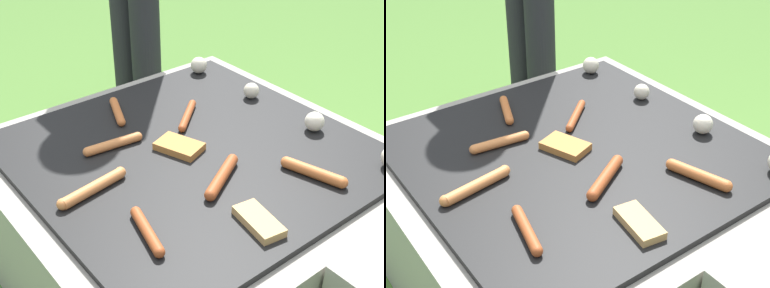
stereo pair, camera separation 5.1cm
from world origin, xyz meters
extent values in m
plane|color=#47702D|center=(0.00, 0.00, 0.00)|extent=(14.00, 14.00, 0.00)
cube|color=gray|center=(0.00, 0.00, 0.21)|extent=(1.00, 1.00, 0.42)
cube|color=black|center=(0.00, 0.00, 0.43)|extent=(0.88, 0.88, 0.02)
cylinder|color=black|center=(-0.93, 0.38, 0.42)|extent=(0.12, 0.12, 0.84)
cylinder|color=black|center=(-0.78, 0.38, 0.42)|extent=(0.12, 0.12, 0.84)
cylinder|color=#C6753D|center=(0.00, -0.30, 0.45)|extent=(0.05, 0.18, 0.03)
sphere|color=#C6753D|center=(-0.02, -0.22, 0.45)|extent=(0.03, 0.03, 0.03)
sphere|color=#C6753D|center=(0.01, -0.39, 0.45)|extent=(0.03, 0.03, 0.03)
cylinder|color=#93421E|center=(0.16, -0.03, 0.45)|extent=(0.10, 0.16, 0.03)
sphere|color=#93421E|center=(0.12, 0.04, 0.45)|extent=(0.03, 0.03, 0.03)
sphere|color=#93421E|center=(0.20, -0.10, 0.45)|extent=(0.03, 0.03, 0.03)
cylinder|color=#B7602D|center=(-0.30, -0.05, 0.45)|extent=(0.14, 0.08, 0.02)
sphere|color=#B7602D|center=(-0.36, -0.03, 0.45)|extent=(0.02, 0.02, 0.02)
sphere|color=#B7602D|center=(-0.23, -0.08, 0.45)|extent=(0.02, 0.02, 0.02)
cylinder|color=#93421E|center=(0.21, -0.29, 0.45)|extent=(0.14, 0.06, 0.03)
sphere|color=#93421E|center=(0.14, -0.27, 0.45)|extent=(0.03, 0.03, 0.03)
sphere|color=#93421E|center=(0.28, -0.31, 0.45)|extent=(0.03, 0.03, 0.03)
cylinder|color=#C6753D|center=(-0.14, -0.16, 0.45)|extent=(0.04, 0.15, 0.03)
sphere|color=#C6753D|center=(-0.15, -0.23, 0.45)|extent=(0.03, 0.03, 0.03)
sphere|color=#C6753D|center=(-0.13, -0.09, 0.45)|extent=(0.03, 0.03, 0.03)
cylinder|color=#B7602D|center=(0.29, 0.16, 0.45)|extent=(0.15, 0.07, 0.03)
sphere|color=#B7602D|center=(0.21, 0.14, 0.45)|extent=(0.03, 0.03, 0.03)
sphere|color=#B7602D|center=(0.36, 0.18, 0.45)|extent=(0.03, 0.03, 0.03)
cylinder|color=#93421E|center=(-0.15, 0.10, 0.45)|extent=(0.12, 0.13, 0.02)
sphere|color=#93421E|center=(-0.20, 0.16, 0.45)|extent=(0.02, 0.02, 0.02)
sphere|color=#93421E|center=(-0.09, 0.04, 0.45)|extent=(0.02, 0.02, 0.02)
cube|color=#B27033|center=(-0.02, -0.02, 0.45)|extent=(0.14, 0.11, 0.02)
cube|color=tan|center=(0.33, -0.08, 0.45)|extent=(0.14, 0.08, 0.02)
sphere|color=beige|center=(-0.38, 0.33, 0.47)|extent=(0.06, 0.06, 0.06)
sphere|color=beige|center=(-0.13, 0.34, 0.46)|extent=(0.05, 0.05, 0.05)
sphere|color=beige|center=(0.13, 0.34, 0.47)|extent=(0.06, 0.06, 0.06)
camera|label=1|loc=(0.95, -0.76, 1.22)|focal=50.00mm
camera|label=2|loc=(0.98, -0.72, 1.22)|focal=50.00mm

